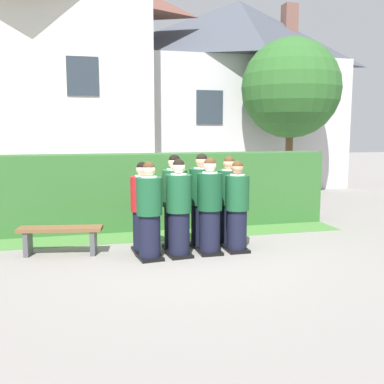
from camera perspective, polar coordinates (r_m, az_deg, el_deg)
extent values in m
plane|color=gray|center=(7.74, 0.43, -7.96)|extent=(60.00, 60.00, 0.00)
cylinder|color=black|center=(7.43, -5.40, -5.70)|extent=(0.35, 0.35, 0.74)
cube|color=black|center=(7.52, -5.37, -8.27)|extent=(0.43, 0.51, 0.05)
cylinder|color=#19512D|center=(7.30, -5.47, -0.53)|extent=(0.42, 0.42, 0.61)
cylinder|color=white|center=(7.27, -5.50, 1.90)|extent=(0.26, 0.26, 0.03)
cube|color=gold|center=(7.48, -5.91, 0.61)|extent=(0.04, 0.02, 0.27)
sphere|color=beige|center=(7.25, -5.52, 2.84)|extent=(0.21, 0.21, 0.21)
sphere|color=#472D19|center=(7.25, -5.52, 3.13)|extent=(0.19, 0.19, 0.19)
cube|color=white|center=(7.58, -6.03, -0.94)|extent=(0.15, 0.03, 0.20)
cylinder|color=black|center=(7.57, -1.67, -5.36)|extent=(0.36, 0.36, 0.76)
cube|color=black|center=(7.66, -1.66, -7.93)|extent=(0.43, 0.51, 0.05)
cylinder|color=#19512D|center=(7.45, -1.69, -0.18)|extent=(0.43, 0.43, 0.62)
cylinder|color=white|center=(7.41, -1.70, 2.25)|extent=(0.26, 0.26, 0.03)
cube|color=#236038|center=(7.62, -2.19, 0.95)|extent=(0.04, 0.02, 0.27)
sphere|color=beige|center=(7.40, -1.71, 3.19)|extent=(0.21, 0.21, 0.21)
sphere|color=black|center=(7.39, -1.71, 3.48)|extent=(0.20, 0.20, 0.20)
cube|color=white|center=(7.72, -2.34, -0.60)|extent=(0.15, 0.02, 0.20)
cylinder|color=black|center=(7.75, 2.24, -5.05)|extent=(0.36, 0.36, 0.76)
cube|color=black|center=(7.83, 2.23, -7.58)|extent=(0.38, 0.47, 0.05)
cylinder|color=#144728|center=(7.62, 2.27, 0.05)|extent=(0.43, 0.43, 0.63)
cylinder|color=white|center=(7.58, 2.28, 2.44)|extent=(0.27, 0.27, 0.03)
cube|color=navy|center=(7.80, 1.85, 1.16)|extent=(0.04, 0.01, 0.28)
sphere|color=beige|center=(7.57, 2.29, 3.36)|extent=(0.21, 0.21, 0.21)
sphere|color=#472D19|center=(7.57, 2.29, 3.64)|extent=(0.20, 0.20, 0.20)
cube|color=white|center=(7.89, 1.70, -0.37)|extent=(0.15, 0.01, 0.20)
cylinder|color=black|center=(7.92, 5.70, -4.89)|extent=(0.35, 0.35, 0.73)
cube|color=black|center=(8.00, 5.66, -7.27)|extent=(0.37, 0.46, 0.05)
cylinder|color=#19512D|center=(7.80, 5.76, -0.10)|extent=(0.41, 0.41, 0.61)
cylinder|color=white|center=(7.77, 5.79, 2.15)|extent=(0.26, 0.26, 0.03)
cube|color=gold|center=(7.97, 5.28, 0.96)|extent=(0.04, 0.01, 0.27)
sphere|color=tan|center=(7.75, 5.81, 3.02)|extent=(0.21, 0.21, 0.21)
sphere|color=#472D19|center=(7.75, 5.81, 3.29)|extent=(0.19, 0.19, 0.19)
cylinder|color=black|center=(7.90, -6.25, -4.97)|extent=(0.35, 0.35, 0.72)
cube|color=black|center=(7.98, -6.22, -7.33)|extent=(0.39, 0.47, 0.05)
cylinder|color=#AD191E|center=(7.78, -6.33, -0.22)|extent=(0.41, 0.41, 0.60)
cylinder|color=white|center=(7.74, -6.36, 2.01)|extent=(0.25, 0.25, 0.03)
cube|color=navy|center=(7.95, -6.60, 0.82)|extent=(0.04, 0.01, 0.26)
sphere|color=beige|center=(7.73, -6.37, 2.87)|extent=(0.20, 0.20, 0.20)
sphere|color=black|center=(7.73, -6.38, 3.14)|extent=(0.19, 0.19, 0.19)
cylinder|color=black|center=(8.01, -2.20, -4.56)|extent=(0.37, 0.37, 0.78)
cube|color=black|center=(8.09, -2.18, -7.07)|extent=(0.40, 0.49, 0.05)
cylinder|color=#1E5B33|center=(7.88, -2.22, 0.50)|extent=(0.44, 0.44, 0.64)
cylinder|color=white|center=(7.85, -2.24, 2.86)|extent=(0.27, 0.27, 0.03)
cube|color=navy|center=(8.07, -2.57, 1.59)|extent=(0.04, 0.01, 0.28)
sphere|color=beige|center=(7.84, -2.24, 3.77)|extent=(0.22, 0.22, 0.22)
sphere|color=black|center=(7.83, -2.24, 4.05)|extent=(0.20, 0.20, 0.20)
cylinder|color=black|center=(8.18, 1.20, -4.27)|extent=(0.37, 0.37, 0.78)
cube|color=black|center=(8.26, 1.20, -6.75)|extent=(0.46, 0.54, 0.05)
cylinder|color=#19512D|center=(8.06, 1.22, 0.71)|extent=(0.44, 0.44, 0.65)
cylinder|color=white|center=(8.02, 1.22, 3.03)|extent=(0.27, 0.27, 0.03)
cube|color=#236038|center=(8.23, 0.63, 1.77)|extent=(0.04, 0.02, 0.28)
sphere|color=tan|center=(8.01, 1.23, 3.93)|extent=(0.22, 0.22, 0.22)
sphere|color=black|center=(8.01, 1.23, 4.20)|extent=(0.20, 0.20, 0.20)
cylinder|color=black|center=(8.38, 4.65, -4.09)|extent=(0.36, 0.36, 0.76)
cube|color=black|center=(8.46, 4.62, -6.42)|extent=(0.38, 0.47, 0.05)
cylinder|color=#19512D|center=(8.27, 4.70, 0.60)|extent=(0.43, 0.43, 0.62)
cylinder|color=white|center=(8.23, 4.73, 2.79)|extent=(0.26, 0.26, 0.03)
cube|color=navy|center=(8.44, 4.28, 1.61)|extent=(0.04, 0.01, 0.27)
sphere|color=tan|center=(8.22, 4.74, 3.64)|extent=(0.21, 0.21, 0.21)
sphere|color=#472D19|center=(8.22, 4.74, 3.90)|extent=(0.20, 0.20, 0.20)
cube|color=#33662D|center=(9.79, -3.00, 0.21)|extent=(7.00, 0.70, 1.61)
cube|color=silver|center=(17.22, 5.84, 8.48)|extent=(7.31, 3.56, 4.60)
pyramid|color=#424751|center=(17.58, 6.00, 19.60)|extent=(7.74, 3.77, 2.19)
cube|color=brown|center=(18.38, 12.25, 19.31)|extent=(0.50, 0.50, 1.97)
cube|color=#2D3842|center=(15.01, 2.26, 10.71)|extent=(0.90, 0.04, 1.10)
cube|color=#2D3842|center=(16.25, 13.63, 10.28)|extent=(0.90, 0.04, 1.10)
cube|color=silver|center=(15.38, -20.11, 10.49)|extent=(7.50, 3.52, 5.87)
cube|color=#2D3842|center=(13.60, -13.72, 14.12)|extent=(0.90, 0.04, 1.10)
cylinder|color=brown|center=(14.81, 12.16, 3.31)|extent=(0.24, 0.24, 1.95)
sphere|color=#2D6028|center=(14.82, 12.44, 12.74)|extent=(3.12, 3.12, 3.12)
cube|color=brown|center=(7.95, -16.39, -4.51)|extent=(1.44, 0.60, 0.06)
cube|color=#4C4C51|center=(8.14, -20.13, -6.13)|extent=(0.13, 0.33, 0.42)
cube|color=#4C4C51|center=(7.91, -12.40, -6.22)|extent=(0.13, 0.33, 0.42)
cube|color=#477A38|center=(9.17, -1.98, -5.42)|extent=(7.00, 0.90, 0.01)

